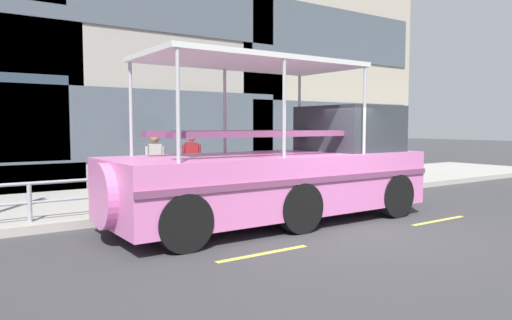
{
  "coord_description": "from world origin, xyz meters",
  "views": [
    {
      "loc": [
        -6.88,
        -6.88,
        2.11
      ],
      "look_at": [
        -0.51,
        2.33,
        1.3
      ],
      "focal_mm": 33.29,
      "sensor_mm": 36.0,
      "label": 1
    }
  ],
  "objects": [
    {
      "name": "pedestrian_near_bow",
      "position": [
        3.31,
        4.87,
        1.19
      ],
      "size": [
        0.28,
        0.46,
        1.68
      ],
      "color": "#1E2338",
      "rests_on": "sidewalk"
    },
    {
      "name": "curb_guardrail",
      "position": [
        -1.37,
        3.45,
        0.73
      ],
      "size": [
        11.77,
        0.09,
        0.81
      ],
      "color": "#9EA0A8",
      "rests_on": "sidewalk"
    },
    {
      "name": "pedestrian_mid_right",
      "position": [
        -2.01,
        4.82,
        1.21
      ],
      "size": [
        0.48,
        0.25,
        1.71
      ],
      "color": "black",
      "rests_on": "sidewalk"
    },
    {
      "name": "duck_tour_boat",
      "position": [
        -0.24,
        1.35,
        1.11
      ],
      "size": [
        8.94,
        2.57,
        3.47
      ],
      "color": "pink",
      "rests_on": "ground_plane"
    },
    {
      "name": "ground_plane",
      "position": [
        0.0,
        0.0,
        0.0
      ],
      "size": [
        120.0,
        120.0,
        0.0
      ],
      "primitive_type": "plane",
      "color": "#3D3D3F"
    },
    {
      "name": "sidewalk",
      "position": [
        0.0,
        5.6,
        0.09
      ],
      "size": [
        32.0,
        4.8,
        0.18
      ],
      "primitive_type": "cube",
      "color": "#A8A59E",
      "rests_on": "ground_plane"
    },
    {
      "name": "pedestrian_mid_left",
      "position": [
        -1.06,
        4.59,
        1.24
      ],
      "size": [
        0.48,
        0.3,
        1.75
      ],
      "color": "black",
      "rests_on": "sidewalk"
    },
    {
      "name": "parking_sign",
      "position": [
        4.88,
        3.93,
        1.9
      ],
      "size": [
        0.6,
        0.12,
        2.53
      ],
      "color": "#4C4F54",
      "rests_on": "sidewalk"
    },
    {
      "name": "lane_centreline",
      "position": [
        -0.0,
        -0.62,
        0.0
      ],
      "size": [
        25.8,
        0.12,
        0.01
      ],
      "color": "#DBD64C",
      "rests_on": "ground_plane"
    },
    {
      "name": "curb_edge",
      "position": [
        0.0,
        3.11,
        0.09
      ],
      "size": [
        32.0,
        0.18,
        0.18
      ],
      "primitive_type": "cube",
      "color": "#B2ADA3",
      "rests_on": "ground_plane"
    }
  ]
}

